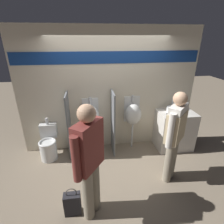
{
  "coord_description": "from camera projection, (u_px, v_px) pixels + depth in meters",
  "views": [
    {
      "loc": [
        -0.46,
        -3.09,
        2.46
      ],
      "look_at": [
        0.0,
        0.17,
        1.05
      ],
      "focal_mm": 28.0,
      "sensor_mm": 36.0,
      "label": 1
    }
  ],
  "objects": [
    {
      "name": "sink_basin",
      "position": [
        174.0,
        109.0,
        3.95
      ],
      "size": [
        0.34,
        0.34,
        0.24
      ],
      "color": "silver",
      "rests_on": "sink_counter"
    },
    {
      "name": "urinal_far",
      "position": [
        133.0,
        114.0,
        3.95
      ],
      "size": [
        0.38,
        0.32,
        1.27
      ],
      "color": "silver",
      "rests_on": "ground_plane"
    },
    {
      "name": "person_in_vest",
      "position": [
        175.0,
        132.0,
        2.95
      ],
      "size": [
        0.47,
        0.47,
        1.69
      ],
      "rotation": [
        0.0,
        0.0,
        0.78
      ],
      "color": "gray",
      "rests_on": "ground_plane"
    },
    {
      "name": "ground_plane",
      "position": [
        113.0,
        159.0,
        3.83
      ],
      "size": [
        16.0,
        16.0,
        0.0
      ],
      "primitive_type": "plane",
      "color": "gray"
    },
    {
      "name": "shopping_bag",
      "position": [
        72.0,
        204.0,
        2.59
      ],
      "size": [
        0.24,
        0.13,
        0.49
      ],
      "color": "#232328",
      "rests_on": "ground_plane"
    },
    {
      "name": "display_wall",
      "position": [
        109.0,
        91.0,
        3.84
      ],
      "size": [
        3.9,
        0.07,
        2.7
      ],
      "color": "beige",
      "rests_on": "ground_plane"
    },
    {
      "name": "person_with_lanyard",
      "position": [
        89.0,
        160.0,
        2.31
      ],
      "size": [
        0.42,
        0.52,
        1.75
      ],
      "rotation": [
        0.0,
        0.0,
        0.94
      ],
      "color": "gray",
      "rests_on": "ground_plane"
    },
    {
      "name": "sink_counter",
      "position": [
        174.0,
        130.0,
        4.1
      ],
      "size": [
        0.81,
        0.58,
        0.91
      ],
      "color": "silver",
      "rests_on": "ground_plane"
    },
    {
      "name": "toilet",
      "position": [
        49.0,
        145.0,
        3.79
      ],
      "size": [
        0.37,
        0.53,
        0.87
      ],
      "color": "silver",
      "rests_on": "ground_plane"
    },
    {
      "name": "cell_phone",
      "position": [
        169.0,
        115.0,
        3.78
      ],
      "size": [
        0.07,
        0.14,
        0.01
      ],
      "color": "#232328",
      "rests_on": "sink_counter"
    },
    {
      "name": "urinal_near_counter",
      "position": [
        91.0,
        117.0,
        3.82
      ],
      "size": [
        0.38,
        0.32,
        1.27
      ],
      "color": "silver",
      "rests_on": "ground_plane"
    },
    {
      "name": "divider_near_counter",
      "position": [
        69.0,
        126.0,
        3.73
      ],
      "size": [
        0.03,
        0.5,
        1.43
      ],
      "color": "slate",
      "rests_on": "ground_plane"
    },
    {
      "name": "divider_mid",
      "position": [
        113.0,
        123.0,
        3.85
      ],
      "size": [
        0.03,
        0.5,
        1.43
      ],
      "color": "slate",
      "rests_on": "ground_plane"
    }
  ]
}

